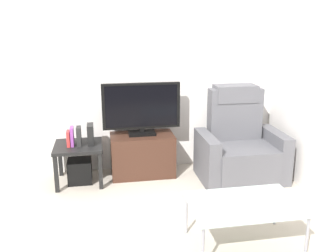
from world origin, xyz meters
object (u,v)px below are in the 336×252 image
object	(u,v)px
tv_stand	(142,155)
television	(141,108)
book_middle	(72,136)
book_leftmost	(68,138)
recliner_armchair	(239,147)
coffee_table	(244,206)
side_table	(79,151)
game_console	(91,134)
book_rightmost	(79,136)
cell_phone	(249,204)
subwoofer_box	(80,171)

from	to	relation	value
tv_stand	television	world-z (taller)	television
book_middle	book_leftmost	bearing A→B (deg)	180.00
tv_stand	book_middle	size ratio (longest dim) A/B	3.45
recliner_armchair	coffee_table	distance (m)	1.48
television	side_table	size ratio (longest dim) A/B	1.70
game_console	book_rightmost	bearing A→B (deg)	-166.93
book_middle	book_rightmost	size ratio (longest dim) A/B	1.01
book_rightmost	game_console	world-z (taller)	game_console
recliner_armchair	coffee_table	size ratio (longest dim) A/B	1.20
side_table	cell_phone	world-z (taller)	side_table
recliner_armchair	cell_phone	distance (m)	1.51
television	coffee_table	xyz separation A→B (m)	(0.64, -1.68, -0.47)
side_table	subwoofer_box	size ratio (longest dim) A/B	2.00
side_table	recliner_armchair	bearing A→B (deg)	-5.36
book_middle	cell_phone	distance (m)	2.18
cell_phone	book_leftmost	bearing A→B (deg)	101.82
subwoofer_box	coffee_table	xyz separation A→B (m)	(1.39, -1.57, 0.23)
subwoofer_box	game_console	xyz separation A→B (m)	(0.15, 0.01, 0.44)
coffee_table	cell_phone	xyz separation A→B (m)	(0.03, -0.04, 0.03)
game_console	cell_phone	bearing A→B (deg)	-51.99
tv_stand	television	bearing A→B (deg)	90.00
coffee_table	book_leftmost	bearing A→B (deg)	133.76
coffee_table	cell_phone	world-z (taller)	cell_phone
television	book_leftmost	distance (m)	0.90
subwoofer_box	coffee_table	size ratio (longest dim) A/B	0.30
book_leftmost	subwoofer_box	bearing A→B (deg)	11.31
side_table	book_leftmost	distance (m)	0.19
book_middle	television	bearing A→B (deg)	8.97
book_rightmost	game_console	xyz separation A→B (m)	(0.13, 0.03, 0.01)
book_leftmost	cell_phone	bearing A→B (deg)	-46.47
tv_stand	subwoofer_box	size ratio (longest dim) A/B	2.78
cell_phone	television	bearing A→B (deg)	79.51
book_middle	game_console	xyz separation A→B (m)	(0.20, 0.03, 0.01)
tv_stand	recliner_armchair	xyz separation A→B (m)	(1.13, -0.26, 0.12)
subwoofer_box	game_console	size ratio (longest dim) A/B	1.18
subwoofer_box	book_middle	distance (m)	0.43
tv_stand	book_middle	xyz separation A→B (m)	(-0.80, -0.11, 0.31)
subwoofer_box	recliner_armchair	bearing A→B (deg)	-5.36
side_table	subwoofer_box	distance (m)	0.25
side_table	book_rightmost	world-z (taller)	book_rightmost
subwoofer_box	game_console	world-z (taller)	game_console
coffee_table	recliner_armchair	bearing A→B (deg)	70.83
book_rightmost	game_console	bearing A→B (deg)	13.07
tv_stand	recliner_armchair	world-z (taller)	recliner_armchair
side_table	book_leftmost	bearing A→B (deg)	-168.69
book_leftmost	television	bearing A→B (deg)	8.53
book_middle	cell_phone	size ratio (longest dim) A/B	1.45
book_middle	coffee_table	world-z (taller)	book_middle
cell_phone	game_console	bearing A→B (deg)	96.30
recliner_armchair	book_rightmost	xyz separation A→B (m)	(-1.86, 0.16, 0.19)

